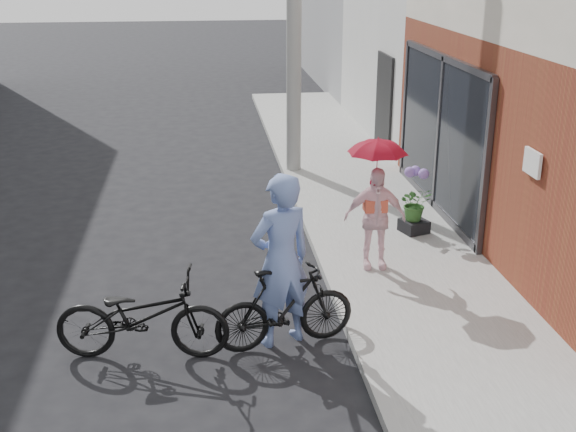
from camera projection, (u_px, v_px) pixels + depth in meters
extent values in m
plane|color=black|center=(266.00, 325.00, 8.50)|extent=(80.00, 80.00, 0.00)
cube|color=gray|center=(396.00, 247.00, 10.58)|extent=(2.20, 24.00, 0.12)
cube|color=#9E9E99|center=(318.00, 251.00, 10.45)|extent=(0.12, 24.00, 0.12)
cube|color=black|center=(440.00, 134.00, 11.65)|extent=(0.06, 3.80, 2.40)
cube|color=white|center=(532.00, 163.00, 8.42)|extent=(0.04, 0.40, 0.30)
imported|color=#687EBA|center=(281.00, 261.00, 7.80)|extent=(0.85, 0.72, 1.98)
imported|color=black|center=(142.00, 316.00, 7.68)|extent=(1.92, 0.87, 0.97)
imported|color=black|center=(285.00, 307.00, 7.90)|extent=(1.64, 0.73, 0.95)
imported|color=#FAD1DA|center=(375.00, 218.00, 9.55)|extent=(0.84, 0.40, 1.39)
imported|color=red|center=(378.00, 143.00, 9.20)|extent=(0.75, 0.75, 0.65)
cube|color=black|center=(414.00, 226.00, 10.96)|extent=(0.46, 0.46, 0.19)
imported|color=#2E5D25|center=(415.00, 203.00, 10.83)|extent=(0.48, 0.42, 0.53)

